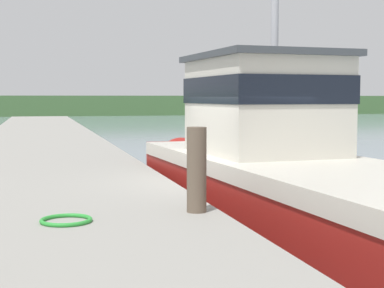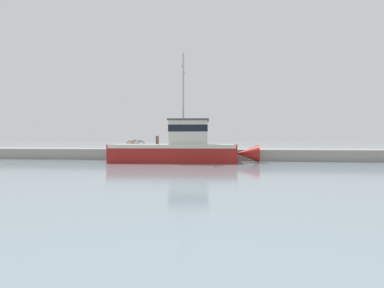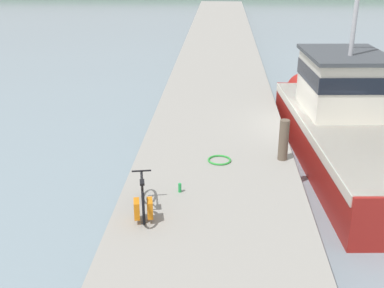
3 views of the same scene
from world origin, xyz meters
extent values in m
plane|color=gray|center=(0.00, 0.00, 0.00)|extent=(320.00, 320.00, 0.00)
cube|color=gray|center=(-3.16, 0.00, 0.47)|extent=(4.45, 80.00, 0.93)
cube|color=maroon|center=(0.98, -0.92, 0.70)|extent=(3.51, 9.81, 1.40)
cone|color=maroon|center=(0.59, 4.76, 0.70)|extent=(1.45, 1.82, 1.33)
cube|color=beige|center=(0.98, -0.92, 1.26)|extent=(3.56, 9.63, 0.28)
cube|color=beige|center=(0.90, 0.29, 2.31)|extent=(2.48, 3.02, 1.81)
cube|color=black|center=(0.90, 0.29, 2.63)|extent=(2.53, 3.08, 0.51)
cube|color=#3D4247|center=(0.90, 0.29, 3.27)|extent=(2.67, 3.26, 0.12)
cylinder|color=#B2B2B7|center=(0.93, -0.14, 5.90)|extent=(0.14, 0.14, 5.13)
cylinder|color=#B2B2B7|center=(0.93, -0.14, 7.18)|extent=(2.57, 0.28, 0.10)
torus|color=black|center=(-4.62, -6.32, 1.29)|extent=(0.18, 0.71, 0.71)
torus|color=black|center=(-4.81, -5.28, 1.29)|extent=(0.18, 0.71, 0.71)
cylinder|color=black|center=(-4.65, -6.15, 1.21)|extent=(0.10, 0.36, 0.19)
cylinder|color=black|center=(-4.69, -5.93, 1.40)|extent=(0.06, 0.15, 0.54)
cylinder|color=black|center=(-4.66, -6.10, 1.48)|extent=(0.12, 0.47, 0.40)
cylinder|color=black|center=(-4.74, -5.66, 1.39)|extent=(0.16, 0.67, 0.55)
cylinder|color=black|center=(-4.75, -5.61, 1.66)|extent=(0.13, 0.54, 0.05)
cylinder|color=black|center=(-4.81, -5.31, 1.47)|extent=(0.05, 0.10, 0.36)
cylinder|color=black|center=(-4.80, -5.34, 1.70)|extent=(0.44, 0.12, 0.04)
cube|color=black|center=(-4.70, -5.90, 1.69)|extent=(0.14, 0.25, 0.05)
cube|color=orange|center=(-4.77, -6.29, 1.25)|extent=(0.18, 0.34, 0.39)
cube|color=orange|center=(-4.49, -6.24, 1.25)|extent=(0.18, 0.34, 0.39)
cylinder|color=brown|center=(-1.27, -2.75, 1.51)|extent=(0.27, 0.27, 1.16)
torus|color=green|center=(-3.03, -2.97, 0.96)|extent=(0.65, 0.65, 0.05)
cylinder|color=green|center=(-3.97, -4.87, 1.05)|extent=(0.08, 0.08, 0.23)
camera|label=1|loc=(-3.35, -10.38, 2.49)|focal=55.00mm
camera|label=2|loc=(23.85, 3.43, 1.80)|focal=28.00mm
camera|label=3|loc=(-3.05, -15.16, 6.41)|focal=45.00mm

